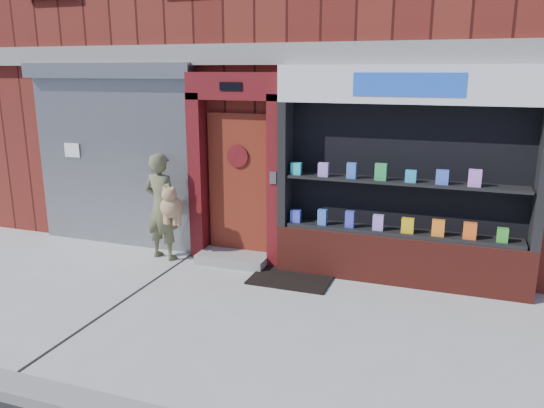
% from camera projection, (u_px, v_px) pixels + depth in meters
% --- Properties ---
extents(ground, '(80.00, 80.00, 0.00)m').
position_uv_depth(ground, '(234.00, 317.00, 6.48)').
color(ground, '#9E9E99').
rests_on(ground, ground).
extents(building, '(12.00, 8.16, 8.00)m').
position_uv_depth(building, '(346.00, 17.00, 10.97)').
color(building, '#5A1A14').
rests_on(building, ground).
extents(shutter_bay, '(3.10, 0.30, 3.04)m').
position_uv_depth(shutter_bay, '(113.00, 145.00, 8.79)').
color(shutter_bay, gray).
rests_on(shutter_bay, ground).
extents(red_door_bay, '(1.52, 0.58, 2.90)m').
position_uv_depth(red_door_bay, '(236.00, 169.00, 8.07)').
color(red_door_bay, '#4E0D11').
rests_on(red_door_bay, ground).
extents(pharmacy_bay, '(3.50, 0.41, 3.00)m').
position_uv_depth(pharmacy_bay, '(403.00, 187.00, 7.24)').
color(pharmacy_bay, maroon).
rests_on(pharmacy_bay, ground).
extents(woman, '(0.78, 0.58, 1.70)m').
position_uv_depth(woman, '(163.00, 206.00, 8.27)').
color(woman, brown).
rests_on(woman, ground).
extents(doormat, '(1.15, 0.80, 0.03)m').
position_uv_depth(doormat, '(291.00, 278.00, 7.64)').
color(doormat, black).
rests_on(doormat, ground).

